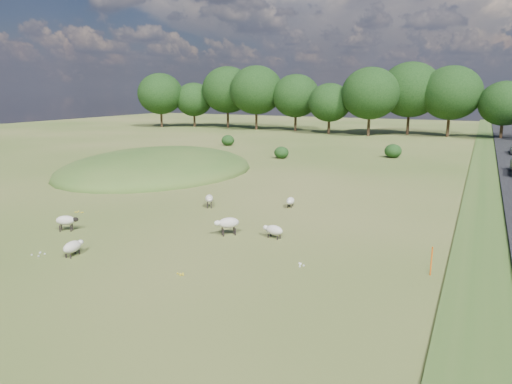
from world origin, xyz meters
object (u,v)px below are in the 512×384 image
Objects in this scene: sheep_0 at (209,199)px; sheep_5 at (274,230)px; sheep_1 at (66,220)px; sheep_2 at (73,247)px; sheep_4 at (228,223)px; sheep_3 at (290,201)px; marker_post at (431,261)px.

sheep_0 is 7.24m from sheep_5.
sheep_1 reaches higher than sheep_2.
sheep_2 is 7.36m from sheep_4.
sheep_1 is 13.09m from sheep_3.
marker_post is 1.06× the size of sheep_3.
sheep_2 is at bearing -34.93° from sheep_3.
sheep_5 is at bearing -153.27° from sheep_0.
sheep_0 is 8.59m from sheep_1.
sheep_3 is (8.63, 9.85, -0.19)m from sheep_1.
sheep_4 is (7.93, 3.15, 0.06)m from sheep_1.
sheep_1 is 1.05× the size of sheep_3.
sheep_4 is at bearing -17.15° from sheep_3.
sheep_1 is 8.54m from sheep_4.
sheep_0 is 0.95× the size of sheep_5.
marker_post reaches higher than sheep_0.
sheep_4 is at bearing 25.08° from sheep_5.
sheep_0 reaches higher than sheep_3.
sheep_1 is at bearing -52.45° from sheep_3.
sheep_0 is 10.11m from sheep_2.
sheep_0 is 0.96× the size of sheep_1.
sheep_5 is (6.16, -3.81, -0.14)m from sheep_0.
sheep_1 is at bearing 44.82° from sheep_2.
sheep_0 is at bearing -12.13° from sheep_2.
marker_post is at bearing -22.64° from sheep_1.
sheep_1 is at bearing -172.74° from marker_post.
sheep_0 is at bearing -91.55° from sheep_4.
sheep_5 is at bearing 3.32° from sheep_3.
sheep_2 is 13.48m from sheep_3.
sheep_5 is at bearing -55.54° from sheep_2.
sheep_2 is at bearing -67.70° from sheep_1.
sheep_4 is (4.72, 5.65, 0.21)m from sheep_2.
sheep_3 is (4.58, 2.27, -0.17)m from sheep_0.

